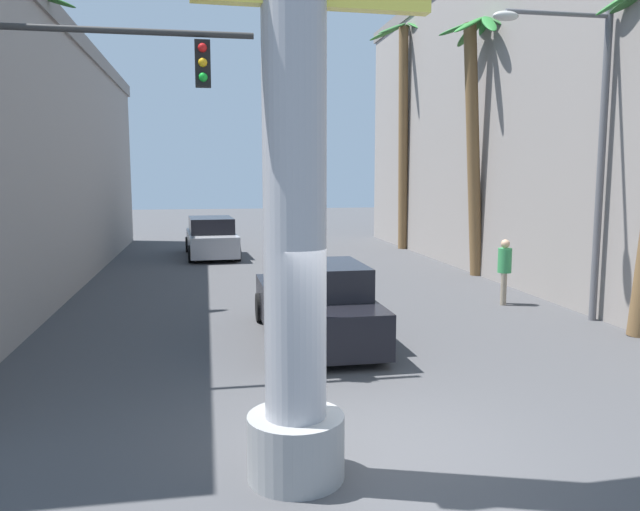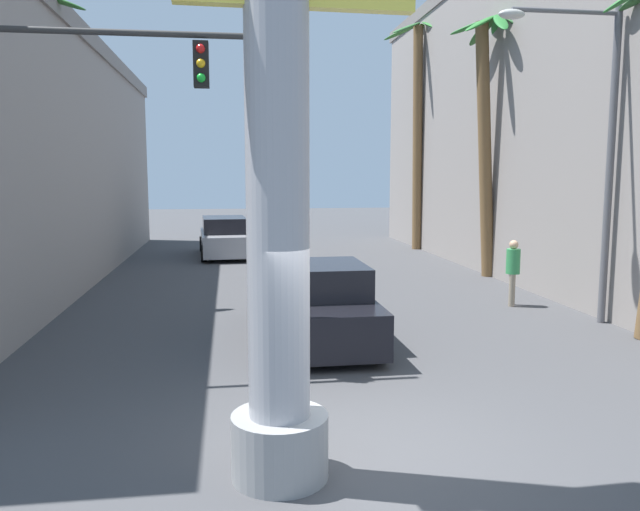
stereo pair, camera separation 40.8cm
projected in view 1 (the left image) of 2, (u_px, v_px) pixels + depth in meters
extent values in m
plane|color=#424244|center=(282.00, 294.00, 17.07)|extent=(86.95, 86.95, 0.00)
cube|color=gray|center=(578.00, 121.00, 19.83)|extent=(6.12, 26.41, 9.87)
cylinder|color=#9E9EA3|center=(294.00, 82.00, 6.21)|extent=(0.65, 0.65, 8.33)
cylinder|color=gray|center=(296.00, 446.00, 6.70)|extent=(1.05, 1.05, 0.70)
cylinder|color=#59595E|center=(601.00, 169.00, 13.59)|extent=(0.16, 0.16, 6.73)
cylinder|color=#59595E|center=(559.00, 14.00, 12.97)|extent=(2.36, 0.10, 0.10)
ellipsoid|color=beige|center=(506.00, 16.00, 12.77)|extent=(0.56, 0.28, 0.20)
cylinder|color=#333333|center=(76.00, 29.00, 9.33)|extent=(5.31, 0.10, 0.10)
cube|color=black|center=(203.00, 64.00, 9.72)|extent=(0.24, 0.24, 0.70)
sphere|color=red|center=(202.00, 48.00, 9.56)|extent=(0.14, 0.14, 0.14)
sphere|color=yellow|center=(203.00, 62.00, 9.59)|extent=(0.14, 0.14, 0.14)
sphere|color=green|center=(203.00, 77.00, 9.62)|extent=(0.14, 0.14, 0.14)
cylinder|color=black|center=(261.00, 307.00, 13.85)|extent=(0.22, 0.64, 0.64)
cylinder|color=black|center=(340.00, 304.00, 14.18)|extent=(0.22, 0.64, 0.64)
cylinder|color=black|center=(279.00, 347.00, 10.65)|extent=(0.22, 0.64, 0.64)
cylinder|color=black|center=(381.00, 342.00, 10.98)|extent=(0.22, 0.64, 0.64)
cube|color=black|center=(314.00, 311.00, 12.39)|extent=(1.93, 4.70, 0.80)
cube|color=black|center=(317.00, 279.00, 11.95)|extent=(1.76, 1.98, 0.60)
cylinder|color=black|center=(188.00, 244.00, 26.31)|extent=(0.26, 0.65, 0.64)
cylinder|color=black|center=(229.00, 243.00, 26.72)|extent=(0.26, 0.65, 0.64)
cylinder|color=black|center=(191.00, 254.00, 23.15)|extent=(0.26, 0.65, 0.64)
cylinder|color=black|center=(237.00, 253.00, 23.55)|extent=(0.26, 0.65, 0.64)
cube|color=#99999E|center=(211.00, 242.00, 24.90)|extent=(2.07, 4.79, 0.80)
cube|color=black|center=(211.00, 225.00, 24.81)|extent=(1.81, 2.68, 0.60)
cylinder|color=brown|center=(403.00, 140.00, 26.91)|extent=(0.55, 0.48, 9.45)
ellipsoid|color=#1F792D|center=(426.00, 33.00, 26.39)|extent=(1.58, 0.43, 0.93)
ellipsoid|color=#32702D|center=(410.00, 34.00, 27.07)|extent=(1.13, 1.65, 0.59)
ellipsoid|color=#32712D|center=(387.00, 32.00, 26.65)|extent=(1.54, 1.31, 0.62)
ellipsoid|color=#2C612D|center=(392.00, 28.00, 25.72)|extent=(1.60, 1.13, 0.75)
ellipsoid|color=#2B722D|center=(420.00, 28.00, 25.54)|extent=(0.92, 1.64, 0.81)
cylinder|color=brown|center=(473.00, 153.00, 19.65)|extent=(0.95, 0.56, 7.87)
ellipsoid|color=#1E6E2D|center=(503.00, 29.00, 19.13)|extent=(1.35, 0.54, 0.65)
ellipsoid|color=#23722D|center=(485.00, 32.00, 19.56)|extent=(0.94, 1.34, 0.61)
ellipsoid|color=#32682D|center=(470.00, 33.00, 19.54)|extent=(0.62, 1.33, 0.73)
ellipsoid|color=#296E2D|center=(460.00, 27.00, 19.08)|extent=(1.37, 0.90, 0.53)
ellipsoid|color=#2A742D|center=(469.00, 25.00, 18.50)|extent=(1.31, 0.91, 0.70)
ellipsoid|color=#256F2D|center=(489.00, 23.00, 18.24)|extent=(0.60, 1.30, 0.79)
ellipsoid|color=#2A5D2D|center=(504.00, 25.00, 18.43)|extent=(1.00, 1.24, 0.79)
cylinder|color=brown|center=(5.00, 152.00, 14.46)|extent=(0.66, 0.32, 7.53)
ellipsoid|color=#31692D|center=(26.00, 3.00, 14.96)|extent=(1.12, 1.61, 0.70)
ellipsoid|color=#26722D|center=(0.00, 7.00, 14.95)|extent=(0.69, 1.57, 0.98)
cylinder|color=gray|center=(503.00, 289.00, 15.59)|extent=(0.14, 0.14, 0.81)
cylinder|color=gray|center=(504.00, 288.00, 15.77)|extent=(0.14, 0.14, 0.81)
cylinder|color=#338C4C|center=(505.00, 260.00, 15.59)|extent=(0.46, 0.46, 0.62)
sphere|color=tan|center=(505.00, 244.00, 15.53)|extent=(0.22, 0.22, 0.22)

